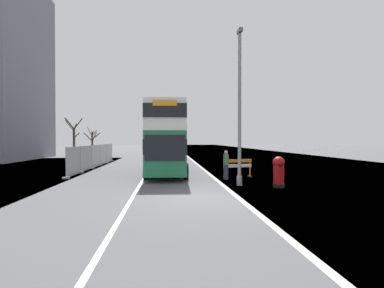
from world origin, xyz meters
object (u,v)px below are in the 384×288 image
at_px(roadworks_barrier, 238,166).
at_px(car_receding_mid, 172,150).
at_px(double_decker_bus, 168,138).
at_px(car_oncoming_near, 167,152).
at_px(pedestrian_at_kerb, 226,165).
at_px(lamppost_foreground, 240,112).
at_px(red_pillar_postbox, 279,171).

relative_size(roadworks_barrier, car_receding_mid, 0.51).
bearing_deg(double_decker_bus, car_oncoming_near, 89.94).
relative_size(double_decker_bus, car_oncoming_near, 2.60).
distance_m(double_decker_bus, roadworks_barrier, 5.45).
relative_size(car_receding_mid, pedestrian_at_kerb, 2.16).
distance_m(lamppost_foreground, car_receding_mid, 30.08).
distance_m(double_decker_bus, lamppost_foreground, 7.24).
bearing_deg(red_pillar_postbox, lamppost_foreground, 154.35).
height_order(roadworks_barrier, car_receding_mid, car_receding_mid).
xyz_separation_m(lamppost_foreground, roadworks_barrier, (0.68, 3.54, -3.18)).
distance_m(double_decker_bus, pedestrian_at_kerb, 5.19).
xyz_separation_m(red_pillar_postbox, car_oncoming_near, (-5.69, 21.16, 0.15)).
xyz_separation_m(double_decker_bus, lamppost_foreground, (3.85, -5.98, 1.38)).
bearing_deg(red_pillar_postbox, roadworks_barrier, 104.88).
relative_size(roadworks_barrier, car_oncoming_near, 0.50).
height_order(red_pillar_postbox, car_oncoming_near, car_oncoming_near).
distance_m(lamppost_foreground, car_oncoming_near, 20.84).
bearing_deg(roadworks_barrier, lamppost_foreground, -100.80).
xyz_separation_m(red_pillar_postbox, car_receding_mid, (-5.01, 30.65, 0.10)).
relative_size(double_decker_bus, car_receding_mid, 2.64).
bearing_deg(lamppost_foreground, car_oncoming_near, 100.72).
distance_m(double_decker_bus, red_pillar_postbox, 9.09).
relative_size(roadworks_barrier, pedestrian_at_kerb, 1.10).
bearing_deg(lamppost_foreground, double_decker_bus, 122.80).
relative_size(double_decker_bus, pedestrian_at_kerb, 5.71).
relative_size(double_decker_bus, red_pillar_postbox, 6.37).
xyz_separation_m(car_oncoming_near, car_receding_mid, (0.68, 9.49, -0.05)).
distance_m(car_receding_mid, pedestrian_at_kerb, 27.28).
relative_size(double_decker_bus, lamppost_foreground, 1.22).
bearing_deg(double_decker_bus, car_receding_mid, 88.33).
relative_size(lamppost_foreground, car_receding_mid, 2.17).
xyz_separation_m(lamppost_foreground, car_receding_mid, (-3.16, 29.76, -2.98)).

